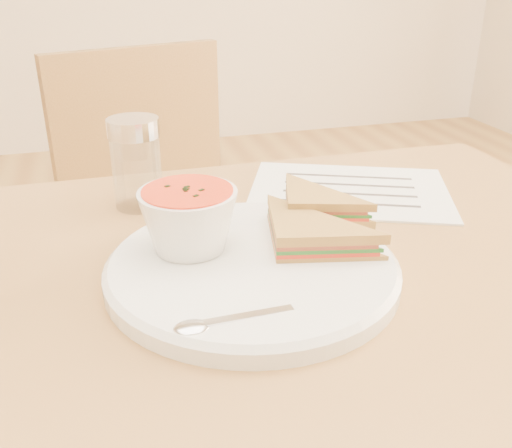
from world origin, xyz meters
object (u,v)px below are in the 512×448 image
object	(u,v)px
soup_bowl	(189,223)
plate	(252,269)
condiment_shaker	(136,163)
chair_far	(184,266)

from	to	relation	value
soup_bowl	plate	bearing A→B (deg)	-34.20
condiment_shaker	chair_far	bearing A→B (deg)	73.92
soup_bowl	condiment_shaker	bearing A→B (deg)	101.06
chair_far	soup_bowl	bearing A→B (deg)	64.44
chair_far	plate	xyz separation A→B (m)	(-0.01, -0.59, 0.32)
plate	condiment_shaker	distance (m)	0.25
soup_bowl	chair_far	bearing A→B (deg)	82.80
plate	soup_bowl	bearing A→B (deg)	145.80
plate	condiment_shaker	bearing A→B (deg)	112.74
condiment_shaker	plate	bearing A→B (deg)	-67.26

